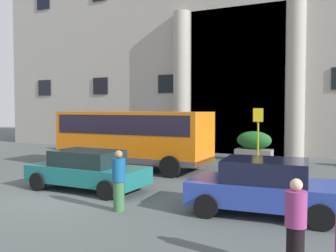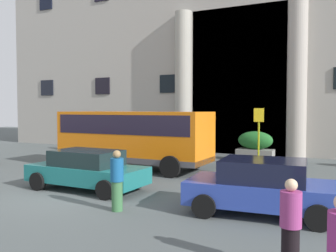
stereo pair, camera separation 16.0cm
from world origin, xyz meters
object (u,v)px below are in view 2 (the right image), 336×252
at_px(scooter_by_planter, 97,166).
at_px(motorcycle_far_end, 271,179).
at_px(bus_stop_sign, 259,133).
at_px(parked_coupe_end, 263,186).
at_px(hedge_planter_entrance_left, 78,139).
at_px(pedestrian_man_red_shirt, 117,181).
at_px(pedestrian_man_crossing, 291,226).
at_px(hedge_planter_far_west, 255,147).
at_px(white_taxi_kerbside, 87,169).
at_px(orange_minibus, 134,135).

distance_m(scooter_by_planter, motorcycle_far_end, 6.89).
height_order(bus_stop_sign, parked_coupe_end, bus_stop_sign).
bearing_deg(parked_coupe_end, hedge_planter_entrance_left, 141.49).
bearing_deg(motorcycle_far_end, pedestrian_man_red_shirt, -140.32).
distance_m(hedge_planter_entrance_left, pedestrian_man_crossing, 20.11).
distance_m(bus_stop_sign, hedge_planter_entrance_left, 13.10).
relative_size(hedge_planter_far_west, scooter_by_planter, 0.98).
height_order(hedge_planter_far_west, motorcycle_far_end, hedge_planter_far_west).
xyz_separation_m(bus_stop_sign, hedge_planter_entrance_left, (-12.67, 3.20, -0.97)).
distance_m(white_taxi_kerbside, scooter_by_planter, 2.34).
height_order(hedge_planter_far_west, scooter_by_planter, hedge_planter_far_west).
xyz_separation_m(parked_coupe_end, pedestrian_man_red_shirt, (-3.65, -1.41, 0.10)).
distance_m(hedge_planter_far_west, hedge_planter_entrance_left, 11.81).
distance_m(bus_stop_sign, pedestrian_man_red_shirt, 8.34).
relative_size(orange_minibus, pedestrian_man_red_shirt, 4.32).
bearing_deg(hedge_planter_far_west, motorcycle_far_end, -74.04).
bearing_deg(scooter_by_planter, orange_minibus, 96.11).
bearing_deg(pedestrian_man_red_shirt, hedge_planter_far_west, -42.19).
distance_m(parked_coupe_end, pedestrian_man_crossing, 3.50).
relative_size(bus_stop_sign, motorcycle_far_end, 1.36).
bearing_deg(pedestrian_man_red_shirt, parked_coupe_end, -104.47).
bearing_deg(white_taxi_kerbside, orange_minibus, 101.94).
distance_m(parked_coupe_end, scooter_by_planter, 7.54).
height_order(parked_coupe_end, motorcycle_far_end, parked_coupe_end).
height_order(orange_minibus, parked_coupe_end, orange_minibus).
distance_m(bus_stop_sign, motorcycle_far_end, 4.30).
distance_m(white_taxi_kerbside, motorcycle_far_end, 6.24).
bearing_deg(hedge_planter_entrance_left, motorcycle_far_end, -27.14).
height_order(parked_coupe_end, pedestrian_man_red_shirt, pedestrian_man_red_shirt).
bearing_deg(hedge_planter_entrance_left, pedestrian_man_red_shirt, -46.85).
distance_m(motorcycle_far_end, pedestrian_man_red_shirt, 5.32).
height_order(motorcycle_far_end, pedestrian_man_red_shirt, pedestrian_man_red_shirt).
distance_m(hedge_planter_far_west, white_taxi_kerbside, 10.28).
height_order(hedge_planter_far_west, white_taxi_kerbside, hedge_planter_far_west).
distance_m(scooter_by_planter, pedestrian_man_red_shirt, 5.18).
distance_m(scooter_by_planter, pedestrian_man_crossing, 10.04).
relative_size(parked_coupe_end, motorcycle_far_end, 1.96).
xyz_separation_m(hedge_planter_entrance_left, pedestrian_man_red_shirt, (10.50, -11.20, 0.07)).
bearing_deg(pedestrian_man_crossing, orange_minibus, -53.22).
distance_m(white_taxi_kerbside, pedestrian_man_crossing, 8.03).
xyz_separation_m(hedge_planter_entrance_left, scooter_by_planter, (7.00, -7.39, -0.31)).
bearing_deg(hedge_planter_entrance_left, scooter_by_planter, -46.54).
distance_m(orange_minibus, parked_coupe_end, 8.40).
relative_size(white_taxi_kerbside, motorcycle_far_end, 2.05).
relative_size(bus_stop_sign, pedestrian_man_crossing, 1.75).
bearing_deg(parked_coupe_end, pedestrian_man_crossing, -75.59).
height_order(hedge_planter_entrance_left, white_taxi_kerbside, hedge_planter_entrance_left).
relative_size(motorcycle_far_end, pedestrian_man_red_shirt, 1.25).
xyz_separation_m(orange_minibus, pedestrian_man_crossing, (7.93, -8.13, -0.79)).
relative_size(orange_minibus, scooter_by_planter, 3.65).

